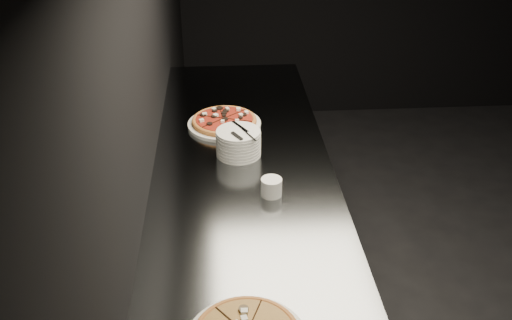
{
  "coord_description": "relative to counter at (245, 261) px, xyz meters",
  "views": [
    {
      "loc": [
        -2.22,
        -1.97,
        2.12
      ],
      "look_at": [
        -2.08,
        -0.01,
        0.98
      ],
      "focal_mm": 40.0,
      "sensor_mm": 36.0,
      "label": 1
    }
  ],
  "objects": [
    {
      "name": "counter",
      "position": [
        0.0,
        0.0,
        0.0
      ],
      "size": [
        0.74,
        2.44,
        0.92
      ],
      "color": "#5C5F63",
      "rests_on": "floor"
    },
    {
      "name": "ramekin",
      "position": [
        0.1,
        -0.17,
        0.5
      ],
      "size": [
        0.08,
        0.08,
        0.07
      ],
      "color": "silver",
      "rests_on": "counter"
    },
    {
      "name": "plate_stack",
      "position": [
        -0.01,
        0.15,
        0.52
      ],
      "size": [
        0.19,
        0.19,
        0.11
      ],
      "color": "silver",
      "rests_on": "counter"
    },
    {
      "name": "pizza_tomato",
      "position": [
        -0.07,
        0.43,
        0.48
      ],
      "size": [
        0.39,
        0.39,
        0.04
      ],
      "rotation": [
        0.0,
        0.0,
        -0.33
      ],
      "color": "silver",
      "rests_on": "counter"
    },
    {
      "name": "cutlery",
      "position": [
        -0.01,
        0.14,
        0.57
      ],
      "size": [
        0.08,
        0.2,
        0.01
      ],
      "rotation": [
        0.0,
        0.0,
        0.52
      ],
      "color": "silver",
      "rests_on": "plate_stack"
    },
    {
      "name": "wall_left",
      "position": [
        -0.37,
        0.0,
        0.94
      ],
      "size": [
        0.02,
        5.0,
        2.8
      ],
      "primitive_type": "cube",
      "color": "black",
      "rests_on": "floor"
    }
  ]
}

